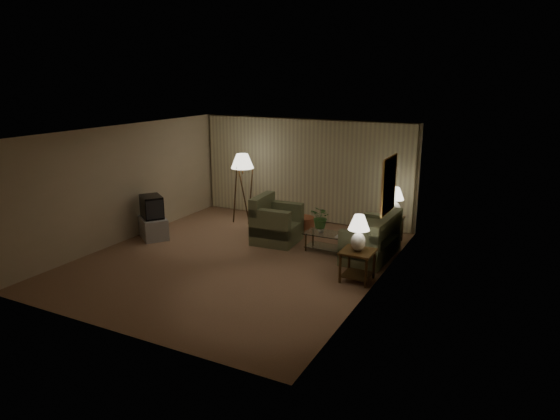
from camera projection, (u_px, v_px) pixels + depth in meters
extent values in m
plane|color=tan|center=(237.00, 259.00, 10.61)|extent=(7.00, 7.00, 0.00)
cube|color=beige|center=(305.00, 169.00, 13.26)|extent=(6.00, 0.04, 2.70)
cube|color=beige|center=(125.00, 183.00, 11.58)|extent=(0.04, 7.00, 2.70)
cube|color=beige|center=(377.00, 215.00, 8.94)|extent=(0.04, 7.00, 2.70)
cube|color=white|center=(233.00, 131.00, 9.90)|extent=(6.00, 7.00, 0.04)
cube|color=beige|center=(304.00, 170.00, 13.19)|extent=(5.85, 0.12, 2.65)
cube|color=gold|center=(389.00, 185.00, 9.53)|extent=(0.03, 0.90, 1.10)
cube|color=#A7231E|center=(388.00, 185.00, 9.54)|extent=(0.02, 0.80, 1.00)
cube|color=#697250|center=(371.00, 248.00, 10.67)|extent=(1.73, 0.96, 0.39)
cube|color=#697250|center=(277.00, 233.00, 11.63)|extent=(1.16, 1.11, 0.45)
cube|color=#37220F|center=(358.00, 252.00, 9.35)|extent=(0.60, 0.60, 0.04)
cube|color=#37220F|center=(357.00, 274.00, 9.47)|extent=(0.51, 0.51, 0.02)
cylinder|color=#37220F|center=(340.00, 269.00, 9.32)|extent=(0.05, 0.05, 0.56)
cylinder|color=#37220F|center=(349.00, 260.00, 9.75)|extent=(0.05, 0.05, 0.56)
cylinder|color=#37220F|center=(366.00, 273.00, 9.10)|extent=(0.05, 0.05, 0.56)
cylinder|color=#37220F|center=(374.00, 264.00, 9.53)|extent=(0.05, 0.05, 0.56)
cube|color=#37220F|center=(394.00, 218.00, 11.58)|extent=(0.45, 0.38, 0.04)
cube|color=#37220F|center=(393.00, 236.00, 11.70)|extent=(0.38, 0.32, 0.02)
cylinder|color=#37220F|center=(384.00, 230.00, 11.62)|extent=(0.05, 0.05, 0.56)
cylinder|color=#37220F|center=(387.00, 227.00, 11.85)|extent=(0.05, 0.05, 0.56)
cylinder|color=#37220F|center=(399.00, 232.00, 11.46)|extent=(0.05, 0.05, 0.56)
cylinder|color=#37220F|center=(402.00, 229.00, 11.70)|extent=(0.05, 0.05, 0.56)
ellipsoid|color=silver|center=(358.00, 242.00, 9.30)|extent=(0.28, 0.28, 0.35)
cylinder|color=silver|center=(359.00, 231.00, 9.24)|extent=(0.03, 0.03, 0.08)
cone|color=white|center=(359.00, 222.00, 9.20)|extent=(0.40, 0.40, 0.28)
ellipsoid|color=silver|center=(394.00, 209.00, 11.53)|extent=(0.28, 0.28, 0.35)
cylinder|color=silver|center=(395.00, 200.00, 11.47)|extent=(0.03, 0.03, 0.08)
cone|color=white|center=(395.00, 193.00, 11.43)|extent=(0.41, 0.41, 0.28)
cube|color=silver|center=(327.00, 234.00, 10.96)|extent=(0.98, 0.54, 0.02)
cube|color=silver|center=(327.00, 247.00, 11.04)|extent=(0.92, 0.47, 0.01)
cylinder|color=#3C2D18|center=(306.00, 242.00, 11.03)|extent=(0.04, 0.04, 0.40)
cylinder|color=#3C2D18|center=(313.00, 237.00, 11.37)|extent=(0.04, 0.04, 0.40)
cylinder|color=#3C2D18|center=(342.00, 248.00, 10.66)|extent=(0.04, 0.04, 0.40)
cylinder|color=#3C2D18|center=(348.00, 243.00, 11.00)|extent=(0.04, 0.04, 0.40)
cube|color=#A9A9AB|center=(153.00, 227.00, 11.95)|extent=(1.39, 1.37, 0.50)
cube|color=black|center=(152.00, 207.00, 11.81)|extent=(1.03, 1.02, 0.53)
cylinder|color=#37220F|center=(242.00, 169.00, 12.89)|extent=(0.04, 0.04, 0.26)
cone|color=white|center=(242.00, 161.00, 12.83)|extent=(0.59, 0.59, 0.37)
cylinder|color=#B15A3B|center=(303.00, 224.00, 12.41)|extent=(0.62, 0.62, 0.37)
imported|color=silver|center=(321.00, 229.00, 11.00)|extent=(0.16, 0.16, 0.15)
imported|color=#447D37|center=(321.00, 215.00, 10.92)|extent=(0.54, 0.50, 0.50)
imported|color=olive|center=(336.00, 236.00, 10.76)|extent=(0.18, 0.24, 0.02)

